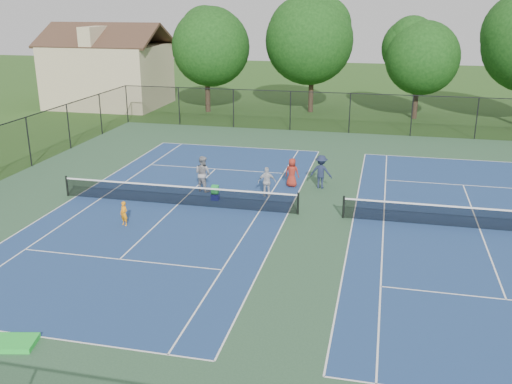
% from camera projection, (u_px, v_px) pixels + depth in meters
% --- Properties ---
extents(ground, '(140.00, 140.00, 0.00)m').
position_uv_depth(ground, '(320.00, 216.00, 26.44)').
color(ground, '#234716').
rests_on(ground, ground).
extents(court_pad, '(36.00, 36.00, 0.01)m').
position_uv_depth(court_pad, '(320.00, 216.00, 26.44)').
color(court_pad, '#294A31').
rests_on(court_pad, ground).
extents(tennis_court_left, '(12.00, 23.83, 1.07)m').
position_uv_depth(tennis_court_left, '(178.00, 203.00, 27.89)').
color(tennis_court_left, navy).
rests_on(tennis_court_left, ground).
extents(tennis_court_right, '(12.00, 23.83, 1.07)m').
position_uv_depth(tennis_court_right, '(480.00, 227.00, 24.92)').
color(tennis_court_right, navy).
rests_on(tennis_court_right, ground).
extents(perimeter_fence, '(36.08, 36.08, 3.02)m').
position_uv_depth(perimeter_fence, '(321.00, 183.00, 25.93)').
color(perimeter_fence, black).
rests_on(perimeter_fence, ground).
extents(tree_back_a, '(6.80, 6.80, 9.15)m').
position_uv_depth(tree_back_a, '(206.00, 43.00, 49.44)').
color(tree_back_a, '#2D2116').
rests_on(tree_back_a, ground).
extents(tree_back_b, '(7.60, 7.60, 10.03)m').
position_uv_depth(tree_back_b, '(313.00, 36.00, 49.21)').
color(tree_back_b, '#2D2116').
rests_on(tree_back_b, ground).
extents(tree_back_c, '(6.00, 6.00, 8.40)m').
position_uv_depth(tree_back_c, '(420.00, 52.00, 46.73)').
color(tree_back_c, '#2D2116').
rests_on(tree_back_c, ground).
extents(clapboard_house, '(10.80, 8.10, 7.65)m').
position_uv_depth(clapboard_house, '(109.00, 73.00, 53.43)').
color(clapboard_house, tan).
rests_on(clapboard_house, ground).
extents(child_player, '(0.48, 0.41, 1.11)m').
position_uv_depth(child_player, '(124.00, 214.00, 25.20)').
color(child_player, orange).
rests_on(child_player, ground).
extents(instructor, '(1.13, 1.03, 1.89)m').
position_uv_depth(instructor, '(203.00, 174.00, 29.68)').
color(instructor, gray).
rests_on(instructor, ground).
extents(bystander_a, '(0.98, 0.60, 1.55)m').
position_uv_depth(bystander_a, '(267.00, 182.00, 28.89)').
color(bystander_a, silver).
rests_on(bystander_a, ground).
extents(bystander_b, '(1.24, 0.82, 1.80)m').
position_uv_depth(bystander_b, '(321.00, 172.00, 30.15)').
color(bystander_b, '#1C243D').
rests_on(bystander_b, ground).
extents(bystander_c, '(0.82, 0.59, 1.56)m').
position_uv_depth(bystander_c, '(292.00, 173.00, 30.42)').
color(bystander_c, maroon).
rests_on(bystander_c, ground).
extents(ball_crate, '(0.39, 0.31, 0.33)m').
position_uv_depth(ball_crate, '(215.00, 197.00, 28.56)').
color(ball_crate, '#16209C').
rests_on(ball_crate, ground).
extents(ball_hopper, '(0.35, 0.30, 0.43)m').
position_uv_depth(ball_hopper, '(215.00, 190.00, 28.44)').
color(ball_hopper, green).
rests_on(ball_hopper, ball_crate).
extents(green_tarp, '(1.75, 1.21, 0.16)m').
position_uv_depth(green_tarp, '(8.00, 343.00, 16.49)').
color(green_tarp, green).
rests_on(green_tarp, ground).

